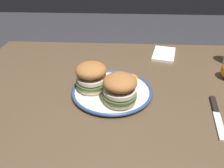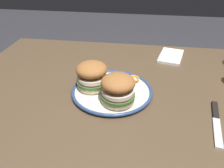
{
  "view_description": "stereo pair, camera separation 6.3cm",
  "coord_description": "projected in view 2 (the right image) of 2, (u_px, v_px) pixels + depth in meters",
  "views": [
    {
      "loc": [
        -0.01,
        0.74,
        1.23
      ],
      "look_at": [
        0.03,
        0.04,
        0.79
      ],
      "focal_mm": 35.88,
      "sensor_mm": 36.0,
      "label": 1
    },
    {
      "loc": [
        -0.07,
        0.73,
        1.23
      ],
      "look_at": [
        0.03,
        0.04,
        0.79
      ],
      "focal_mm": 35.88,
      "sensor_mm": 36.0,
      "label": 2
    }
  ],
  "objects": [
    {
      "name": "dining_table",
      "position": [
        120.0,
        108.0,
        0.93
      ],
      "size": [
        1.32,
        0.93,
        0.75
      ],
      "color": "brown",
      "rests_on": "ground"
    },
    {
      "name": "sandwich_half_right",
      "position": [
        92.0,
        75.0,
        0.83
      ],
      "size": [
        0.16,
        0.16,
        0.1
      ],
      "color": "beige",
      "rests_on": "dinner_plate"
    },
    {
      "name": "dinner_plate",
      "position": [
        112.0,
        91.0,
        0.84
      ],
      "size": [
        0.3,
        0.3,
        0.02
      ],
      "color": "silver",
      "rests_on": "dining_table"
    },
    {
      "name": "orange_peel_strip_short",
      "position": [
        123.0,
        87.0,
        0.84
      ],
      "size": [
        0.08,
        0.05,
        0.01
      ],
      "color": "orange",
      "rests_on": "dinner_plate"
    },
    {
      "name": "sandwich_half_left",
      "position": [
        118.0,
        88.0,
        0.75
      ],
      "size": [
        0.16,
        0.16,
        0.1
      ],
      "color": "beige",
      "rests_on": "dinner_plate"
    },
    {
      "name": "table_knife",
      "position": [
        216.0,
        120.0,
        0.72
      ],
      "size": [
        0.06,
        0.22,
        0.01
      ],
      "color": "silver",
      "rests_on": "dining_table"
    },
    {
      "name": "folded_napkin",
      "position": [
        171.0,
        56.0,
        1.12
      ],
      "size": [
        0.14,
        0.19,
        0.01
      ],
      "primitive_type": "cube",
      "rotation": [
        0.0,
        0.0,
        1.34
      ],
      "color": "white",
      "rests_on": "dining_table"
    },
    {
      "name": "orange_peel_strip_long",
      "position": [
        117.0,
        77.0,
        0.91
      ],
      "size": [
        0.03,
        0.06,
        0.01
      ],
      "color": "orange",
      "rests_on": "dinner_plate"
    },
    {
      "name": "orange_peel_curled",
      "position": [
        133.0,
        79.0,
        0.9
      ],
      "size": [
        0.07,
        0.07,
        0.01
      ],
      "color": "orange",
      "rests_on": "dinner_plate"
    }
  ]
}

